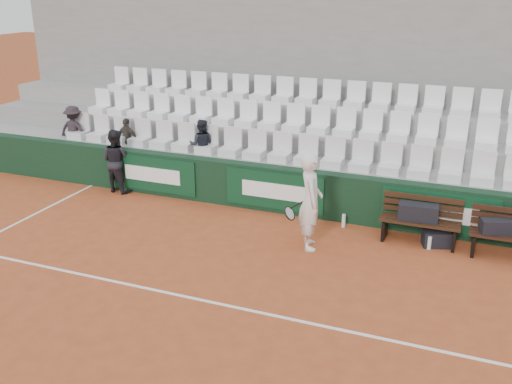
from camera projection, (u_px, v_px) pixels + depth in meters
name	position (u px, v px, depth m)	size (l,w,h in m)	color
ground	(204.00, 301.00, 8.99)	(80.00, 80.00, 0.00)	#AB4B26
court_baseline	(204.00, 300.00, 8.99)	(18.00, 0.06, 0.01)	white
back_barrier	(288.00, 191.00, 12.28)	(18.00, 0.34, 1.00)	#10321C
grandstand_tier_front	(294.00, 181.00, 12.86)	(18.00, 0.95, 1.00)	#999996
grandstand_tier_mid	(307.00, 160.00, 13.61)	(18.00, 0.95, 1.45)	gray
grandstand_tier_back	(318.00, 142.00, 14.36)	(18.00, 0.95, 1.90)	gray
grandstand_rear_wall	(326.00, 88.00, 14.47)	(18.00, 0.30, 4.40)	gray
seat_row_front	(293.00, 149.00, 12.42)	(11.90, 0.44, 0.63)	silver
seat_row_mid	(306.00, 119.00, 13.10)	(11.90, 0.44, 0.63)	white
seat_row_back	(318.00, 93.00, 13.77)	(11.90, 0.44, 0.63)	white
bench_left	(419.00, 232.00, 10.94)	(1.50, 0.56, 0.45)	#361D10
bench_right	(512.00, 247.00, 10.30)	(1.50, 0.56, 0.45)	#32180F
sports_bag_left	(418.00, 212.00, 10.86)	(0.74, 0.32, 0.32)	black
sports_bag_right	(496.00, 226.00, 10.30)	(0.54, 0.25, 0.25)	black
sports_bag_ground	(436.00, 239.00, 10.81)	(0.50, 0.30, 0.30)	black
water_bottle_near	(344.00, 221.00, 11.65)	(0.08, 0.08, 0.28)	silver
water_bottle_far	(429.00, 243.00, 10.69)	(0.07, 0.07, 0.26)	silver
tennis_player	(310.00, 201.00, 10.52)	(0.83, 0.79, 1.85)	white
ball_kid	(116.00, 161.00, 13.47)	(0.74, 0.57, 1.51)	black
spectator_a	(72.00, 113.00, 14.37)	(0.81, 0.47, 1.25)	black
spectator_b	(126.00, 122.00, 13.86)	(0.63, 0.26, 1.07)	#35302A
spectator_c	(201.00, 126.00, 13.14)	(0.59, 0.46, 1.21)	black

